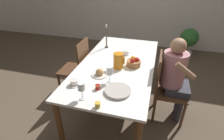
# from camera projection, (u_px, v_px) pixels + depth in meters

# --- Properties ---
(ground_plane) EXTENTS (20.00, 20.00, 0.00)m
(ground_plane) POSITION_uv_depth(u_px,v_px,m) (117.00, 102.00, 2.82)
(ground_plane) COLOR brown
(dining_table) EXTENTS (1.01, 1.97, 0.73)m
(dining_table) POSITION_uv_depth(u_px,v_px,m) (118.00, 68.00, 2.49)
(dining_table) COLOR white
(dining_table) RESTS_ON ground_plane
(chair_person_side) EXTENTS (0.42, 0.42, 0.95)m
(chair_person_side) POSITION_uv_depth(u_px,v_px,m) (166.00, 87.00, 2.34)
(chair_person_side) COLOR #51331E
(chair_person_side) RESTS_ON ground_plane
(chair_opposite) EXTENTS (0.42, 0.42, 0.95)m
(chair_opposite) POSITION_uv_depth(u_px,v_px,m) (78.00, 67.00, 2.81)
(chair_opposite) COLOR #51331E
(chair_opposite) RESTS_ON ground_plane
(person_seated) EXTENTS (0.39, 0.41, 1.18)m
(person_seated) POSITION_uv_depth(u_px,v_px,m) (175.00, 74.00, 2.23)
(person_seated) COLOR #33333D
(person_seated) RESTS_ON ground_plane
(red_pitcher) EXTENTS (0.16, 0.13, 0.21)m
(red_pitcher) POSITION_uv_depth(u_px,v_px,m) (118.00, 61.00, 2.28)
(red_pitcher) COLOR orange
(red_pitcher) RESTS_ON dining_table
(wine_glass_water) EXTENTS (0.07, 0.07, 0.20)m
(wine_glass_water) POSITION_uv_depth(u_px,v_px,m) (110.00, 71.00, 1.97)
(wine_glass_water) COLOR white
(wine_glass_water) RESTS_ON dining_table
(wine_glass_juice) EXTENTS (0.07, 0.07, 0.19)m
(wine_glass_juice) POSITION_uv_depth(u_px,v_px,m) (81.00, 87.00, 1.71)
(wine_glass_juice) COLOR white
(wine_glass_juice) RESTS_ON dining_table
(teacup_near_person) EXTENTS (0.14, 0.14, 0.07)m
(teacup_near_person) POSITION_uv_depth(u_px,v_px,m) (74.00, 83.00, 1.98)
(teacup_near_person) COLOR silver
(teacup_near_person) RESTS_ON dining_table
(teacup_across) EXTENTS (0.14, 0.14, 0.07)m
(teacup_across) POSITION_uv_depth(u_px,v_px,m) (125.00, 53.00, 2.66)
(teacup_across) COLOR silver
(teacup_across) RESTS_ON dining_table
(serving_tray) EXTENTS (0.29, 0.29, 0.03)m
(serving_tray) POSITION_uv_depth(u_px,v_px,m) (118.00, 91.00, 1.87)
(serving_tray) COLOR #B7B2A8
(serving_tray) RESTS_ON dining_table
(bread_plate) EXTENTS (0.20, 0.20, 0.10)m
(bread_plate) POSITION_uv_depth(u_px,v_px,m) (100.00, 73.00, 2.15)
(bread_plate) COLOR silver
(bread_plate) RESTS_ON dining_table
(jam_jar_amber) EXTENTS (0.06, 0.06, 0.05)m
(jam_jar_amber) POSITION_uv_depth(u_px,v_px,m) (98.00, 87.00, 1.91)
(jam_jar_amber) COLOR #A81E1E
(jam_jar_amber) RESTS_ON dining_table
(jam_jar_red) EXTENTS (0.06, 0.06, 0.05)m
(jam_jar_red) POSITION_uv_depth(u_px,v_px,m) (98.00, 104.00, 1.66)
(jam_jar_red) COLOR gold
(jam_jar_red) RESTS_ON dining_table
(fruit_bowl) EXTENTS (0.19, 0.19, 0.13)m
(fruit_bowl) POSITION_uv_depth(u_px,v_px,m) (134.00, 63.00, 2.35)
(fruit_bowl) COLOR #9E6B3D
(fruit_bowl) RESTS_ON dining_table
(candlestick_tall) EXTENTS (0.06, 0.06, 0.39)m
(candlestick_tall) POSITION_uv_depth(u_px,v_px,m) (106.00, 38.00, 2.85)
(candlestick_tall) COLOR #4C4238
(candlestick_tall) RESTS_ON dining_table
(potted_plant) EXTENTS (0.41, 0.41, 0.70)m
(potted_plant) POSITION_uv_depth(u_px,v_px,m) (189.00, 40.00, 4.04)
(potted_plant) COLOR beige
(potted_plant) RESTS_ON ground_plane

